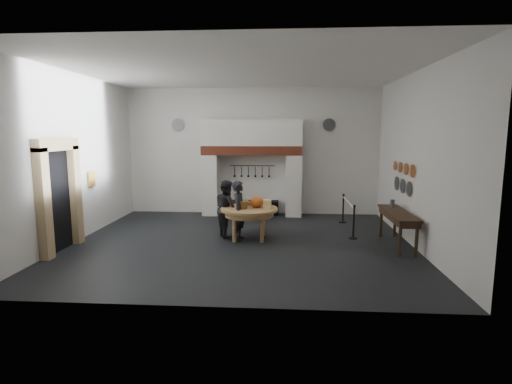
# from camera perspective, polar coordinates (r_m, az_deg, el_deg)

# --- Properties ---
(floor) EXTENTS (9.00, 8.00, 0.02)m
(floor) POSITION_cam_1_polar(r_m,az_deg,el_deg) (10.83, -2.13, -7.24)
(floor) COLOR black
(floor) RESTS_ON ground
(ceiling) EXTENTS (9.00, 8.00, 0.02)m
(ceiling) POSITION_cam_1_polar(r_m,az_deg,el_deg) (10.53, -2.27, 17.03)
(ceiling) COLOR silver
(ceiling) RESTS_ON wall_back
(wall_back) EXTENTS (9.00, 0.02, 4.50)m
(wall_back) POSITION_cam_1_polar(r_m,az_deg,el_deg) (14.42, -0.49, 5.79)
(wall_back) COLOR silver
(wall_back) RESTS_ON floor
(wall_front) EXTENTS (9.00, 0.02, 4.50)m
(wall_front) POSITION_cam_1_polar(r_m,az_deg,el_deg) (6.49, -5.98, 2.34)
(wall_front) COLOR silver
(wall_front) RESTS_ON floor
(wall_left) EXTENTS (0.02, 8.00, 4.50)m
(wall_left) POSITION_cam_1_polar(r_m,az_deg,el_deg) (11.80, -24.54, 4.40)
(wall_left) COLOR silver
(wall_left) RESTS_ON floor
(wall_right) EXTENTS (0.02, 8.00, 4.50)m
(wall_right) POSITION_cam_1_polar(r_m,az_deg,el_deg) (10.92, 22.07, 4.27)
(wall_right) COLOR silver
(wall_right) RESTS_ON floor
(chimney_pier_left) EXTENTS (0.55, 0.70, 2.15)m
(chimney_pier_left) POSITION_cam_1_polar(r_m,az_deg,el_deg) (14.37, -6.47, 1.02)
(chimney_pier_left) COLOR silver
(chimney_pier_left) RESTS_ON floor
(chimney_pier_right) EXTENTS (0.55, 0.70, 2.15)m
(chimney_pier_right) POSITION_cam_1_polar(r_m,az_deg,el_deg) (14.14, 5.38, 0.91)
(chimney_pier_right) COLOR silver
(chimney_pier_right) RESTS_ON floor
(hearth_brick_band) EXTENTS (3.50, 0.72, 0.32)m
(hearth_brick_band) POSITION_cam_1_polar(r_m,az_deg,el_deg) (14.07, -0.60, 5.96)
(hearth_brick_band) COLOR #9E442B
(hearth_brick_band) RESTS_ON chimney_pier_left
(chimney_hood) EXTENTS (3.50, 0.70, 0.90)m
(chimney_hood) POSITION_cam_1_polar(r_m,az_deg,el_deg) (14.05, -0.60, 8.45)
(chimney_hood) COLOR silver
(chimney_hood) RESTS_ON hearth_brick_band
(iron_range) EXTENTS (1.90, 0.45, 0.50)m
(iron_range) POSITION_cam_1_polar(r_m,az_deg,el_deg) (14.38, -0.56, -2.25)
(iron_range) COLOR black
(iron_range) RESTS_ON floor
(utensil_rail) EXTENTS (1.60, 0.02, 0.02)m
(utensil_rail) POSITION_cam_1_polar(r_m,az_deg,el_deg) (14.37, -0.51, 3.78)
(utensil_rail) COLOR black
(utensil_rail) RESTS_ON wall_back
(door_recess) EXTENTS (0.04, 1.10, 2.50)m
(door_recess) POSITION_cam_1_polar(r_m,az_deg,el_deg) (11.03, -26.54, -1.20)
(door_recess) COLOR black
(door_recess) RESTS_ON floor
(door_jamb_near) EXTENTS (0.22, 0.30, 2.60)m
(door_jamb_near) POSITION_cam_1_polar(r_m,az_deg,el_deg) (10.39, -28.07, -1.59)
(door_jamb_near) COLOR tan
(door_jamb_near) RESTS_ON floor
(door_jamb_far) EXTENTS (0.22, 0.30, 2.60)m
(door_jamb_far) POSITION_cam_1_polar(r_m,az_deg,el_deg) (11.58, -24.43, -0.39)
(door_jamb_far) COLOR tan
(door_jamb_far) RESTS_ON floor
(door_lintel) EXTENTS (0.22, 1.70, 0.30)m
(door_lintel) POSITION_cam_1_polar(r_m,az_deg,el_deg) (10.86, -26.62, 6.09)
(door_lintel) COLOR tan
(door_lintel) RESTS_ON door_jamb_near
(wall_plaque) EXTENTS (0.05, 0.34, 0.44)m
(wall_plaque) POSITION_cam_1_polar(r_m,az_deg,el_deg) (12.54, -22.43, 1.74)
(wall_plaque) COLOR gold
(wall_plaque) RESTS_ON wall_left
(work_table) EXTENTS (1.90, 1.90, 0.07)m
(work_table) POSITION_cam_1_polar(r_m,az_deg,el_deg) (11.03, -0.97, -2.45)
(work_table) COLOR tan
(work_table) RESTS_ON floor
(pumpkin) EXTENTS (0.36, 0.36, 0.31)m
(pumpkin) POSITION_cam_1_polar(r_m,az_deg,el_deg) (11.08, 0.11, -1.41)
(pumpkin) COLOR #D75F1E
(pumpkin) RESTS_ON work_table
(cheese_block_big) EXTENTS (0.22, 0.22, 0.24)m
(cheese_block_big) POSITION_cam_1_polar(r_m,az_deg,el_deg) (10.92, 1.63, -1.74)
(cheese_block_big) COLOR #E8CF8B
(cheese_block_big) RESTS_ON work_table
(cheese_block_small) EXTENTS (0.18, 0.18, 0.20)m
(cheese_block_small) POSITION_cam_1_polar(r_m,az_deg,el_deg) (11.22, 1.59, -1.57)
(cheese_block_small) COLOR #DDDE84
(cheese_block_small) RESTS_ON work_table
(wicker_basket) EXTENTS (0.39, 0.39, 0.22)m
(wicker_basket) POSITION_cam_1_polar(r_m,az_deg,el_deg) (10.87, -1.82, -1.84)
(wicker_basket) COLOR olive
(wicker_basket) RESTS_ON work_table
(bread_loaf) EXTENTS (0.31, 0.18, 0.13)m
(bread_loaf) POSITION_cam_1_polar(r_m,az_deg,el_deg) (11.36, -1.32, -1.62)
(bread_loaf) COLOR olive
(bread_loaf) RESTS_ON work_table
(visitor_near) EXTENTS (0.47, 0.65, 1.64)m
(visitor_near) POSITION_cam_1_polar(r_m,az_deg,el_deg) (10.90, -2.40, -2.70)
(visitor_near) COLOR black
(visitor_near) RESTS_ON floor
(visitor_far) EXTENTS (0.89, 0.97, 1.61)m
(visitor_far) POSITION_cam_1_polar(r_m,az_deg,el_deg) (11.34, -4.18, -2.35)
(visitor_far) COLOR black
(visitor_far) RESTS_ON floor
(side_table) EXTENTS (0.55, 2.20, 0.06)m
(side_table) POSITION_cam_1_polar(r_m,az_deg,el_deg) (11.00, 19.65, -2.84)
(side_table) COLOR #331F12
(side_table) RESTS_ON floor
(pewter_jug) EXTENTS (0.12, 0.12, 0.22)m
(pewter_jug) POSITION_cam_1_polar(r_m,az_deg,el_deg) (11.54, 18.89, -1.57)
(pewter_jug) COLOR #515055
(pewter_jug) RESTS_ON side_table
(copper_pan_a) EXTENTS (0.03, 0.34, 0.34)m
(copper_pan_a) POSITION_cam_1_polar(r_m,az_deg,el_deg) (11.12, 21.47, 2.82)
(copper_pan_a) COLOR #C6662D
(copper_pan_a) RESTS_ON wall_right
(copper_pan_b) EXTENTS (0.03, 0.32, 0.32)m
(copper_pan_b) POSITION_cam_1_polar(r_m,az_deg,el_deg) (11.64, 20.66, 3.09)
(copper_pan_b) COLOR #C6662D
(copper_pan_b) RESTS_ON wall_right
(copper_pan_c) EXTENTS (0.03, 0.30, 0.30)m
(copper_pan_c) POSITION_cam_1_polar(r_m,az_deg,el_deg) (12.17, 19.93, 3.35)
(copper_pan_c) COLOR #C6662D
(copper_pan_c) RESTS_ON wall_right
(copper_pan_d) EXTENTS (0.03, 0.28, 0.28)m
(copper_pan_d) POSITION_cam_1_polar(r_m,az_deg,el_deg) (12.69, 19.25, 3.58)
(copper_pan_d) COLOR #C6662D
(copper_pan_d) RESTS_ON wall_right
(pewter_plate_left) EXTENTS (0.03, 0.40, 0.40)m
(pewter_plate_left) POSITION_cam_1_polar(r_m,az_deg,el_deg) (11.36, 21.03, 0.41)
(pewter_plate_left) COLOR #4C4C51
(pewter_plate_left) RESTS_ON wall_right
(pewter_plate_mid) EXTENTS (0.03, 0.40, 0.40)m
(pewter_plate_mid) POSITION_cam_1_polar(r_m,az_deg,el_deg) (11.93, 20.20, 0.82)
(pewter_plate_mid) COLOR #4C4C51
(pewter_plate_mid) RESTS_ON wall_right
(pewter_plate_right) EXTENTS (0.03, 0.40, 0.40)m
(pewter_plate_right) POSITION_cam_1_polar(r_m,az_deg,el_deg) (12.50, 19.44, 1.19)
(pewter_plate_right) COLOR #4C4C51
(pewter_plate_right) RESTS_ON wall_right
(pewter_plate_back_left) EXTENTS (0.44, 0.03, 0.44)m
(pewter_plate_back_left) POSITION_cam_1_polar(r_m,az_deg,el_deg) (14.82, -11.11, 9.38)
(pewter_plate_back_left) COLOR #4C4C51
(pewter_plate_back_left) RESTS_ON wall_back
(pewter_plate_back_right) EXTENTS (0.44, 0.03, 0.44)m
(pewter_plate_back_right) POSITION_cam_1_polar(r_m,az_deg,el_deg) (14.41, 10.41, 9.43)
(pewter_plate_back_right) COLOR #4C4C51
(pewter_plate_back_right) RESTS_ON wall_back
(barrier_post_near) EXTENTS (0.05, 0.05, 0.90)m
(barrier_post_near) POSITION_cam_1_polar(r_m,az_deg,el_deg) (11.45, 13.78, -4.29)
(barrier_post_near) COLOR black
(barrier_post_near) RESTS_ON floor
(barrier_post_far) EXTENTS (0.05, 0.05, 0.90)m
(barrier_post_far) POSITION_cam_1_polar(r_m,az_deg,el_deg) (13.38, 12.35, -2.40)
(barrier_post_far) COLOR black
(barrier_post_far) RESTS_ON floor
(barrier_rope) EXTENTS (0.04, 2.00, 0.04)m
(barrier_rope) POSITION_cam_1_polar(r_m,az_deg,el_deg) (12.34, 13.07, -1.45)
(barrier_rope) COLOR white
(barrier_rope) RESTS_ON barrier_post_near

